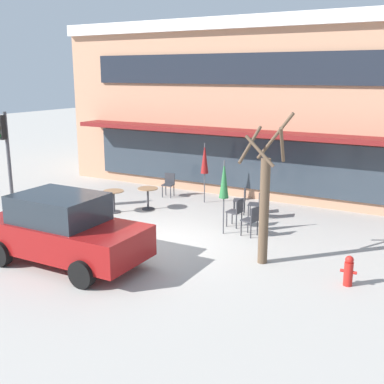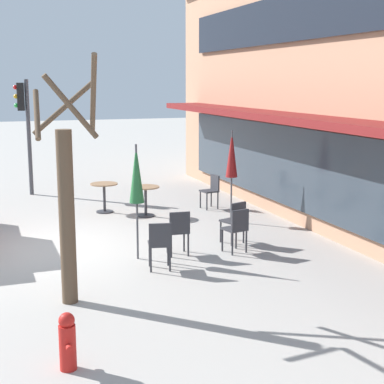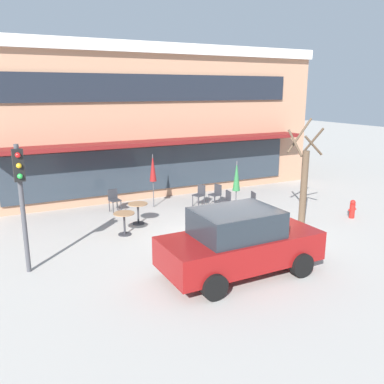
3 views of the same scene
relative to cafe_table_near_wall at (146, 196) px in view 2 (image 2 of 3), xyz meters
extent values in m
plane|color=#ADA8A0|center=(2.15, -2.86, -0.52)|extent=(80.00, 80.00, 0.00)
cube|color=maroon|center=(2.15, 2.59, 2.03)|extent=(13.91, 1.10, 0.16)
cube|color=#1E232D|center=(2.15, 3.08, 4.27)|extent=(13.09, 0.10, 1.10)
cube|color=#2D3842|center=(2.15, 3.08, 0.83)|extent=(13.09, 0.10, 1.90)
cylinder|color=#333338|center=(0.00, 0.00, -0.50)|extent=(0.44, 0.44, 0.03)
cylinder|color=#333338|center=(0.00, 0.00, -0.14)|extent=(0.07, 0.07, 0.70)
cylinder|color=#99704C|center=(0.00, 0.00, 0.23)|extent=(0.70, 0.70, 0.03)
cylinder|color=#333338|center=(-0.79, -0.89, -0.50)|extent=(0.44, 0.44, 0.03)
cylinder|color=#333338|center=(-0.79, -0.89, -0.14)|extent=(0.07, 0.07, 0.70)
cylinder|color=#99704C|center=(-0.79, -0.89, 0.23)|extent=(0.70, 0.70, 0.03)
cylinder|color=#4C4C51|center=(1.29, 1.77, 0.58)|extent=(0.04, 0.04, 2.20)
cone|color=maroon|center=(1.29, 1.77, 1.13)|extent=(0.28, 0.28, 1.10)
cylinder|color=#4C4C51|center=(3.44, -1.09, 0.58)|extent=(0.04, 0.04, 2.20)
cone|color=#286B38|center=(3.44, -1.09, 1.13)|extent=(0.28, 0.28, 1.10)
cylinder|color=#333338|center=(3.52, 0.62, -0.29)|extent=(0.04, 0.04, 0.45)
cylinder|color=#333338|center=(3.44, 0.96, -0.29)|extent=(0.04, 0.04, 0.45)
cylinder|color=#333338|center=(3.85, 0.70, -0.29)|extent=(0.04, 0.04, 0.45)
cylinder|color=#333338|center=(3.77, 1.03, -0.29)|extent=(0.04, 0.04, 0.45)
cube|color=#333338|center=(3.64, 0.83, -0.05)|extent=(0.48, 0.48, 0.04)
cube|color=#333338|center=(3.82, 0.87, 0.17)|extent=(0.13, 0.40, 0.40)
cylinder|color=#333338|center=(3.24, -0.44, -0.29)|extent=(0.04, 0.04, 0.45)
cylinder|color=#333338|center=(3.27, -0.10, -0.29)|extent=(0.04, 0.04, 0.45)
cylinder|color=#333338|center=(3.58, -0.47, -0.29)|extent=(0.04, 0.04, 0.45)
cylinder|color=#333338|center=(3.61, -0.13, -0.29)|extent=(0.04, 0.04, 0.45)
cube|color=#333338|center=(3.43, -0.28, -0.05)|extent=(0.43, 0.43, 0.04)
cube|color=#333338|center=(3.61, -0.30, 0.17)|extent=(0.07, 0.40, 0.40)
cylinder|color=#333338|center=(3.98, -1.01, -0.29)|extent=(0.04, 0.04, 0.45)
cylinder|color=#333338|center=(4.05, -0.67, -0.29)|extent=(0.04, 0.04, 0.45)
cylinder|color=#333338|center=(4.31, -1.08, -0.29)|extent=(0.04, 0.04, 0.45)
cylinder|color=#333338|center=(4.38, -0.74, -0.29)|extent=(0.04, 0.04, 0.45)
cube|color=#333338|center=(4.18, -0.88, -0.05)|extent=(0.47, 0.47, 0.04)
cube|color=#333338|center=(4.36, -0.91, 0.17)|extent=(0.12, 0.40, 0.40)
cylinder|color=#333338|center=(2.90, 0.84, -0.29)|extent=(0.04, 0.04, 0.45)
cylinder|color=#333338|center=(2.79, 1.16, -0.29)|extent=(0.04, 0.04, 0.45)
cylinder|color=#333338|center=(3.22, 0.96, -0.29)|extent=(0.04, 0.04, 0.45)
cylinder|color=#333338|center=(3.11, 1.28, -0.29)|extent=(0.04, 0.04, 0.45)
cube|color=#333338|center=(3.00, 1.06, -0.05)|extent=(0.51, 0.51, 0.04)
cube|color=#333338|center=(3.17, 1.12, 0.17)|extent=(0.17, 0.39, 0.40)
cylinder|color=#333338|center=(-0.12, 1.69, -0.29)|extent=(0.04, 0.04, 0.45)
cylinder|color=#333338|center=(-0.46, 1.63, -0.29)|extent=(0.04, 0.04, 0.45)
cylinder|color=#333338|center=(-0.18, 2.03, -0.29)|extent=(0.04, 0.04, 0.45)
cylinder|color=#333338|center=(-0.52, 1.97, -0.29)|extent=(0.04, 0.04, 0.45)
cube|color=#333338|center=(-0.32, 1.83, -0.05)|extent=(0.46, 0.46, 0.04)
cube|color=#333338|center=(-0.35, 2.01, 0.17)|extent=(0.40, 0.11, 0.40)
cylinder|color=brown|center=(5.28, -2.64, 0.81)|extent=(0.24, 0.24, 2.65)
cylinder|color=brown|center=(5.64, -2.56, 2.47)|extent=(0.24, 0.79, 0.93)
cylinder|color=brown|center=(5.32, -2.19, 2.62)|extent=(0.96, 0.18, 1.21)
cylinder|color=brown|center=(4.83, -2.56, 2.43)|extent=(0.24, 0.97, 0.84)
cylinder|color=brown|center=(5.25, -3.00, 2.36)|extent=(0.78, 0.14, 0.71)
cylinder|color=#47474C|center=(-3.94, -2.47, 1.18)|extent=(0.12, 0.12, 3.40)
cube|color=black|center=(-3.94, -2.65, 2.38)|extent=(0.26, 0.20, 0.80)
sphere|color=red|center=(-3.94, -2.78, 2.65)|extent=(0.13, 0.13, 0.13)
sphere|color=gold|center=(-3.94, -2.78, 2.39)|extent=(0.13, 0.13, 0.13)
sphere|color=green|center=(-3.94, -2.78, 2.13)|extent=(0.13, 0.13, 0.13)
cylinder|color=red|center=(7.44, -2.96, -0.24)|extent=(0.20, 0.20, 0.55)
sphere|color=red|center=(7.44, -2.96, 0.09)|extent=(0.19, 0.19, 0.19)
cylinder|color=red|center=(7.31, -2.96, -0.19)|extent=(0.10, 0.07, 0.07)
cylinder|color=red|center=(7.57, -2.96, -0.19)|extent=(0.10, 0.07, 0.07)
camera|label=1|loc=(9.29, -13.36, 4.11)|focal=45.00mm
camera|label=2|loc=(13.98, -3.74, 2.83)|focal=55.00mm
camera|label=3|loc=(-4.54, -13.34, 4.18)|focal=38.00mm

